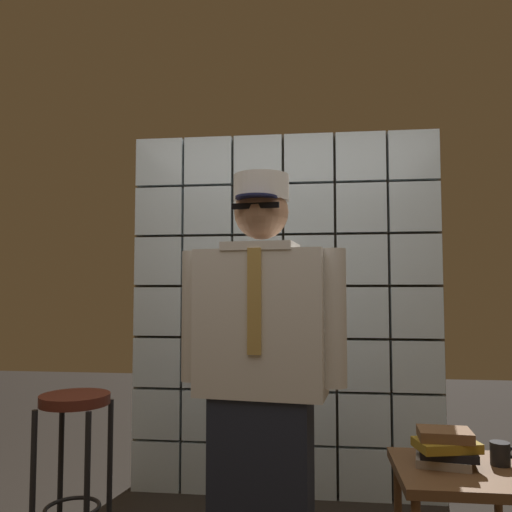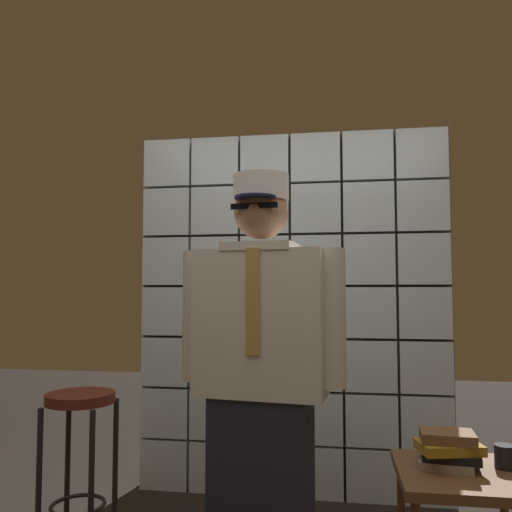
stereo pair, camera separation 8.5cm
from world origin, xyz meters
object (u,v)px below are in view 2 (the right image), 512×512
Objects in this scene: standing_person at (261,378)px; coffee_mug at (506,457)px; bar_stool at (80,433)px; book_stack at (448,450)px; side_table at (463,490)px.

coffee_mug is (1.00, 0.16, -0.32)m from standing_person.
bar_stool is 1.74m from book_stack.
standing_person is at bearing -172.75° from side_table.
side_table is 2.03× the size of book_stack.
bar_stool is 2.83× the size of book_stack.
coffee_mug is at bearing 7.32° from book_stack.
coffee_mug is at bearing 17.23° from side_table.
coffee_mug is (0.23, 0.03, -0.03)m from book_stack.
side_table is 4.45× the size of coffee_mug.
standing_person reaches higher than coffee_mug.
book_stack is (-0.05, 0.03, 0.15)m from side_table.
bar_stool is at bearing 174.22° from book_stack.
book_stack reaches higher than side_table.
book_stack is (1.73, -0.17, 0.05)m from bar_stool.
coffee_mug is at bearing 16.51° from standing_person.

